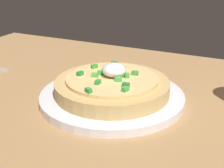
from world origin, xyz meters
The scene contains 3 objects.
dining_table centered at (0.00, 0.00, 1.35)cm, with size 127.09×65.27×2.70cm, color #A97D4D.
plate centered at (-5.50, -4.52, 3.47)cm, with size 28.85×28.85×1.53cm, color white.
pizza centered at (-5.50, -4.50, 5.96)cm, with size 22.74×22.74×6.06cm.
Camera 1 is at (19.35, -56.88, 30.28)cm, focal length 50.92 mm.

